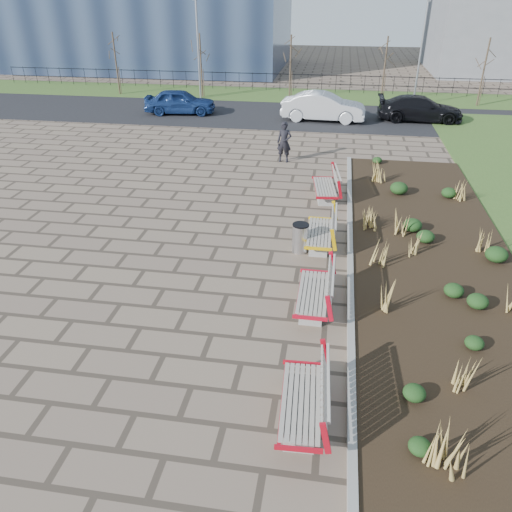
% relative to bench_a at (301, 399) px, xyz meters
% --- Properties ---
extents(ground, '(120.00, 120.00, 0.00)m').
position_rel_bench_a_xyz_m(ground, '(-3.00, 1.31, -0.50)').
color(ground, brown).
rests_on(ground, ground).
extents(planting_bed, '(4.50, 18.00, 0.10)m').
position_rel_bench_a_xyz_m(planting_bed, '(3.25, 6.31, -0.45)').
color(planting_bed, black).
rests_on(planting_bed, ground).
extents(planting_curb, '(0.16, 18.00, 0.15)m').
position_rel_bench_a_xyz_m(planting_curb, '(0.92, 6.31, -0.42)').
color(planting_curb, gray).
rests_on(planting_curb, ground).
extents(grass_verge_far, '(80.00, 5.00, 0.04)m').
position_rel_bench_a_xyz_m(grass_verge_far, '(-3.00, 29.31, -0.48)').
color(grass_verge_far, '#33511E').
rests_on(grass_verge_far, ground).
extents(road, '(80.00, 7.00, 0.02)m').
position_rel_bench_a_xyz_m(road, '(-3.00, 23.31, -0.49)').
color(road, black).
rests_on(road, ground).
extents(bench_a, '(0.99, 2.14, 1.00)m').
position_rel_bench_a_xyz_m(bench_a, '(0.00, 0.00, 0.00)').
color(bench_a, '#B40C1B').
rests_on(bench_a, ground).
extents(bench_b, '(0.91, 2.11, 1.00)m').
position_rel_bench_a_xyz_m(bench_b, '(0.00, 3.57, 0.00)').
color(bench_b, red).
rests_on(bench_b, ground).
extents(bench_c, '(0.91, 2.10, 1.00)m').
position_rel_bench_a_xyz_m(bench_c, '(0.00, 6.89, 0.00)').
color(bench_c, '#E8B00C').
rests_on(bench_c, ground).
extents(bench_d, '(1.16, 2.20, 1.00)m').
position_rel_bench_a_xyz_m(bench_d, '(0.00, 10.68, 0.00)').
color(bench_d, '#AB0B18').
rests_on(bench_d, ground).
extents(litter_bin, '(0.47, 0.47, 0.85)m').
position_rel_bench_a_xyz_m(litter_bin, '(-0.54, 6.44, -0.08)').
color(litter_bin, '#B2B2B7').
rests_on(litter_bin, ground).
extents(pedestrian, '(0.66, 0.45, 1.73)m').
position_rel_bench_a_xyz_m(pedestrian, '(-1.92, 14.68, 0.37)').
color(pedestrian, black).
rests_on(pedestrian, ground).
extents(car_blue, '(4.32, 2.16, 1.41)m').
position_rel_bench_a_xyz_m(car_blue, '(-9.04, 22.73, 0.23)').
color(car_blue, navy).
rests_on(car_blue, road).
extents(car_silver, '(4.77, 1.90, 1.54)m').
position_rel_bench_a_xyz_m(car_silver, '(-0.55, 22.36, 0.29)').
color(car_silver, '#B7BAC0').
rests_on(car_silver, road).
extents(car_black, '(4.71, 1.92, 1.37)m').
position_rel_bench_a_xyz_m(car_black, '(4.84, 23.18, 0.20)').
color(car_black, black).
rests_on(car_black, road).
extents(tree_a, '(1.40, 1.40, 4.00)m').
position_rel_bench_a_xyz_m(tree_a, '(-15.00, 27.81, 1.54)').
color(tree_a, '#4C3D2D').
rests_on(tree_a, grass_verge_far).
extents(tree_b, '(1.40, 1.40, 4.00)m').
position_rel_bench_a_xyz_m(tree_b, '(-9.00, 27.81, 1.54)').
color(tree_b, '#4C3D2D').
rests_on(tree_b, grass_verge_far).
extents(tree_c, '(1.40, 1.40, 4.00)m').
position_rel_bench_a_xyz_m(tree_c, '(-3.00, 27.81, 1.54)').
color(tree_c, '#4C3D2D').
rests_on(tree_c, grass_verge_far).
extents(tree_d, '(1.40, 1.40, 4.00)m').
position_rel_bench_a_xyz_m(tree_d, '(3.00, 27.81, 1.54)').
color(tree_d, '#4C3D2D').
rests_on(tree_d, grass_verge_far).
extents(tree_e, '(1.40, 1.40, 4.00)m').
position_rel_bench_a_xyz_m(tree_e, '(9.00, 27.81, 1.54)').
color(tree_e, '#4C3D2D').
rests_on(tree_e, grass_verge_far).
extents(lamp_west, '(0.24, 0.60, 6.00)m').
position_rel_bench_a_xyz_m(lamp_west, '(-9.00, 27.31, 2.54)').
color(lamp_west, gray).
rests_on(lamp_west, grass_verge_far).
extents(lamp_east, '(0.24, 0.60, 6.00)m').
position_rel_bench_a_xyz_m(lamp_east, '(5.00, 27.31, 2.54)').
color(lamp_east, gray).
rests_on(lamp_east, grass_verge_far).
extents(railing_fence, '(44.00, 0.10, 1.20)m').
position_rel_bench_a_xyz_m(railing_fence, '(-3.00, 30.81, 0.14)').
color(railing_fence, black).
rests_on(railing_fence, grass_verge_far).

